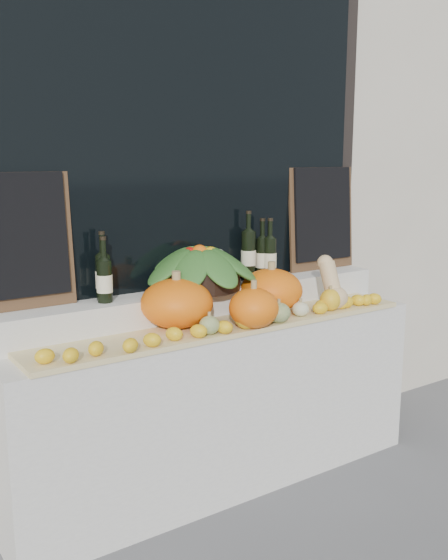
# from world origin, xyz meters

# --- Properties ---
(storefront_facade) EXTENTS (7.00, 0.94, 4.50)m
(storefront_facade) POSITION_xyz_m (0.00, 2.25, 2.25)
(storefront_facade) COLOR beige
(storefront_facade) RESTS_ON ground
(display_sill) EXTENTS (2.30, 0.55, 0.88)m
(display_sill) POSITION_xyz_m (0.00, 1.52, 0.44)
(display_sill) COLOR silver
(display_sill) RESTS_ON ground
(rear_tier) EXTENTS (2.30, 0.25, 0.16)m
(rear_tier) POSITION_xyz_m (0.00, 1.68, 0.96)
(rear_tier) COLOR silver
(rear_tier) RESTS_ON display_sill
(straw_bedding) EXTENTS (2.10, 0.32, 0.02)m
(straw_bedding) POSITION_xyz_m (0.00, 1.40, 0.89)
(straw_bedding) COLOR tan
(straw_bedding) RESTS_ON display_sill
(pumpkin_left) EXTENTS (0.47, 0.47, 0.24)m
(pumpkin_left) POSITION_xyz_m (-0.25, 1.49, 1.02)
(pumpkin_left) COLOR orange
(pumpkin_left) RESTS_ON straw_bedding
(pumpkin_right) EXTENTS (0.42, 0.42, 0.23)m
(pumpkin_right) POSITION_xyz_m (0.33, 1.48, 1.02)
(pumpkin_right) COLOR orange
(pumpkin_right) RESTS_ON straw_bedding
(pumpkin_center) EXTENTS (0.26, 0.26, 0.20)m
(pumpkin_center) POSITION_xyz_m (0.06, 1.28, 1.00)
(pumpkin_center) COLOR orange
(pumpkin_center) RESTS_ON straw_bedding
(butternut_squash) EXTENTS (0.14, 0.20, 0.29)m
(butternut_squash) POSITION_xyz_m (0.66, 1.36, 1.03)
(butternut_squash) COLOR #DDB782
(butternut_squash) RESTS_ON straw_bedding
(decorative_gourds) EXTENTS (0.89, 0.16, 0.16)m
(decorative_gourds) POSITION_xyz_m (0.19, 1.29, 0.96)
(decorative_gourds) COLOR #36621D
(decorative_gourds) RESTS_ON straw_bedding
(lemon_heap) EXTENTS (2.20, 0.16, 0.06)m
(lemon_heap) POSITION_xyz_m (0.00, 1.29, 0.94)
(lemon_heap) COLOR yellow
(lemon_heap) RESTS_ON straw_bedding
(produce_bowl) EXTENTS (0.65, 0.65, 0.24)m
(produce_bowl) POSITION_xyz_m (-0.01, 1.66, 1.16)
(produce_bowl) COLOR black
(produce_bowl) RESTS_ON rear_tier
(wine_bottle_far_left) EXTENTS (0.08, 0.08, 0.32)m
(wine_bottle_far_left) POSITION_xyz_m (-0.55, 1.65, 1.15)
(wine_bottle_far_left) COLOR black
(wine_bottle_far_left) RESTS_ON rear_tier
(wine_bottle_near_left) EXTENTS (0.08, 0.08, 0.34)m
(wine_bottle_near_left) POSITION_xyz_m (-0.54, 1.70, 1.16)
(wine_bottle_near_left) COLOR black
(wine_bottle_near_left) RESTS_ON rear_tier
(wine_bottle_tall) EXTENTS (0.08, 0.08, 0.39)m
(wine_bottle_tall) POSITION_xyz_m (0.34, 1.70, 1.18)
(wine_bottle_tall) COLOR black
(wine_bottle_tall) RESTS_ON rear_tier
(wine_bottle_near_right) EXTENTS (0.08, 0.08, 0.34)m
(wine_bottle_near_right) POSITION_xyz_m (0.44, 1.71, 1.16)
(wine_bottle_near_right) COLOR black
(wine_bottle_near_right) RESTS_ON rear_tier
(wine_bottle_far_right) EXTENTS (0.08, 0.08, 0.35)m
(wine_bottle_far_right) POSITION_xyz_m (0.46, 1.67, 1.16)
(wine_bottle_far_right) COLOR black
(wine_bottle_far_right) RESTS_ON rear_tier
(chalkboard_left) EXTENTS (0.50, 0.07, 0.62)m
(chalkboard_left) POSITION_xyz_m (-0.92, 1.74, 1.36)
(chalkboard_left) COLOR #4C331E
(chalkboard_left) RESTS_ON rear_tier
(chalkboard_right) EXTENTS (0.50, 0.07, 0.62)m
(chalkboard_right) POSITION_xyz_m (0.92, 1.74, 1.36)
(chalkboard_right) COLOR #4C331E
(chalkboard_right) RESTS_ON rear_tier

